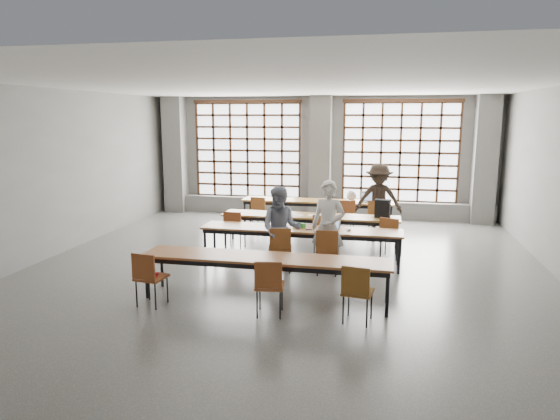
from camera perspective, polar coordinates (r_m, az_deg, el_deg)
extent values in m
plane|color=#4E4E4B|center=(9.84, 0.69, -6.64)|extent=(11.00, 11.00, 0.00)
plane|color=silver|center=(9.41, 0.74, 14.15)|extent=(11.00, 11.00, 0.00)
plane|color=#626260|center=(14.87, 4.80, 6.12)|extent=(10.00, 0.00, 10.00)
plane|color=#626260|center=(4.30, -13.55, -5.65)|extent=(10.00, 0.00, 10.00)
plane|color=#626260|center=(11.51, -24.58, 3.84)|extent=(0.00, 11.00, 11.00)
cube|color=#5B5B58|center=(15.80, -11.85, 6.20)|extent=(0.60, 0.55, 3.50)
cube|color=#5B5B58|center=(14.60, 4.66, 6.03)|extent=(0.60, 0.55, 3.50)
cube|color=#5B5B58|center=(14.74, 22.37, 5.31)|extent=(0.60, 0.55, 3.50)
cube|color=white|center=(15.28, -3.67, 6.82)|extent=(3.20, 0.02, 2.80)
cube|color=black|center=(15.20, -3.75, 6.80)|extent=(3.20, 0.05, 2.80)
cube|color=black|center=(15.37, -3.68, 1.40)|extent=(3.32, 0.07, 0.10)
cube|color=black|center=(15.17, -3.81, 12.27)|extent=(3.32, 0.07, 0.10)
cube|color=white|center=(14.74, 13.56, 6.40)|extent=(3.20, 0.02, 2.80)
cube|color=black|center=(14.66, 13.57, 6.38)|extent=(3.20, 0.05, 2.80)
cube|color=black|center=(14.84, 13.33, 0.79)|extent=(3.32, 0.07, 0.10)
cube|color=black|center=(14.63, 13.83, 12.05)|extent=(3.32, 0.07, 0.10)
cube|color=#5B5B58|center=(14.87, 4.61, 0.29)|extent=(9.80, 0.35, 0.50)
cube|color=brown|center=(13.27, 4.28, 1.04)|extent=(4.00, 0.70, 0.04)
cube|color=black|center=(13.28, 4.27, 0.78)|extent=(3.90, 0.64, 0.08)
cylinder|color=black|center=(13.43, -4.05, -0.42)|extent=(0.05, 0.05, 0.69)
cylinder|color=black|center=(13.98, -3.41, 0.03)|extent=(0.05, 0.05, 0.69)
cylinder|color=black|center=(12.94, 12.54, -1.08)|extent=(0.05, 0.05, 0.69)
cylinder|color=black|center=(13.51, 12.51, -0.59)|extent=(0.05, 0.05, 0.69)
cube|color=brown|center=(11.28, 3.46, -0.68)|extent=(4.00, 0.70, 0.04)
cube|color=black|center=(11.29, 3.45, -0.98)|extent=(3.90, 0.64, 0.08)
cylinder|color=black|center=(11.51, -6.28, -2.35)|extent=(0.05, 0.05, 0.69)
cylinder|color=black|center=(12.05, -5.43, -1.74)|extent=(0.05, 0.05, 0.69)
cylinder|color=black|center=(10.97, 13.20, -3.23)|extent=(0.05, 0.05, 0.69)
cylinder|color=black|center=(11.54, 13.14, -2.54)|extent=(0.05, 0.05, 0.69)
cube|color=brown|center=(9.96, 2.40, -2.21)|extent=(4.00, 0.70, 0.04)
cube|color=black|center=(9.97, 2.39, -2.55)|extent=(3.90, 0.64, 0.08)
cylinder|color=black|center=(10.25, -8.56, -4.04)|extent=(0.05, 0.05, 0.69)
cylinder|color=black|center=(10.78, -7.50, -3.28)|extent=(0.05, 0.05, 0.69)
cylinder|color=black|center=(9.65, 13.46, -5.16)|extent=(0.05, 0.05, 0.69)
cylinder|color=black|center=(10.21, 13.38, -4.28)|extent=(0.05, 0.05, 0.69)
cube|color=brown|center=(7.98, -1.71, -5.50)|extent=(4.00, 0.70, 0.04)
cube|color=black|center=(7.99, -1.71, -5.91)|extent=(3.90, 0.64, 0.08)
cylinder|color=black|center=(8.47, -15.02, -7.49)|extent=(0.05, 0.05, 0.69)
cylinder|color=black|center=(8.96, -13.35, -6.39)|extent=(0.05, 0.05, 0.69)
cylinder|color=black|center=(7.61, 12.18, -9.44)|extent=(0.05, 0.05, 0.69)
cylinder|color=black|center=(8.16, 12.16, -8.05)|extent=(0.05, 0.05, 0.69)
cube|color=brown|center=(13.04, -2.17, -0.28)|extent=(0.49, 0.49, 0.04)
cube|color=brown|center=(12.82, -2.54, 0.58)|extent=(0.40, 0.10, 0.40)
cylinder|color=black|center=(13.08, -2.16, -1.24)|extent=(0.02, 0.02, 0.45)
cube|color=brown|center=(12.70, 7.51, -0.66)|extent=(0.51, 0.51, 0.04)
cube|color=brown|center=(12.46, 7.70, 0.20)|extent=(0.39, 0.13, 0.40)
cylinder|color=black|center=(12.74, 7.49, -1.65)|extent=(0.02, 0.02, 0.45)
cube|color=brown|center=(12.67, 11.12, -0.80)|extent=(0.52, 0.52, 0.04)
cube|color=brown|center=(12.43, 10.89, 0.08)|extent=(0.39, 0.14, 0.40)
cylinder|color=black|center=(12.71, 11.09, -1.79)|extent=(0.02, 0.02, 0.45)
cube|color=brown|center=(11.15, -5.14, -2.20)|extent=(0.43, 0.43, 0.04)
cube|color=brown|center=(10.92, -5.49, -1.25)|extent=(0.40, 0.04, 0.40)
cylinder|color=black|center=(11.21, -5.12, -3.32)|extent=(0.02, 0.02, 0.45)
cube|color=brown|center=(10.75, 5.13, -2.69)|extent=(0.51, 0.51, 0.04)
cube|color=brown|center=(10.52, 4.77, -1.70)|extent=(0.40, 0.12, 0.40)
cylinder|color=black|center=(10.81, 5.11, -3.85)|extent=(0.02, 0.02, 0.45)
cube|color=brown|center=(10.69, 12.61, -2.99)|extent=(0.53, 0.53, 0.04)
cube|color=brown|center=(10.45, 12.34, -2.00)|extent=(0.39, 0.15, 0.40)
cylinder|color=black|center=(10.75, 12.56, -4.15)|extent=(0.02, 0.02, 0.45)
cube|color=brown|center=(9.55, 0.06, -4.38)|extent=(0.49, 0.49, 0.04)
cube|color=brown|center=(9.30, 0.03, -3.33)|extent=(0.40, 0.10, 0.40)
cylinder|color=black|center=(9.61, 0.06, -5.67)|extent=(0.02, 0.02, 0.45)
cube|color=brown|center=(9.41, 5.45, -4.65)|extent=(0.44, 0.44, 0.04)
cube|color=brown|center=(9.16, 5.39, -3.59)|extent=(0.40, 0.05, 0.40)
cylinder|color=black|center=(9.48, 5.43, -5.96)|extent=(0.02, 0.02, 0.45)
cube|color=brown|center=(8.12, -14.48, -7.47)|extent=(0.47, 0.47, 0.04)
cube|color=brown|center=(7.90, -15.36, -6.29)|extent=(0.40, 0.08, 0.40)
cylinder|color=black|center=(8.19, -14.40, -8.97)|extent=(0.02, 0.02, 0.45)
cube|color=brown|center=(7.50, -1.18, -8.65)|extent=(0.47, 0.47, 0.04)
cube|color=brown|center=(7.24, -1.35, -7.45)|extent=(0.40, 0.08, 0.40)
cylinder|color=black|center=(7.58, -1.17, -10.25)|extent=(0.02, 0.02, 0.45)
cube|color=brown|center=(7.34, 8.90, -9.23)|extent=(0.48, 0.48, 0.04)
cube|color=brown|center=(7.08, 8.61, -8.01)|extent=(0.40, 0.09, 0.40)
cylinder|color=black|center=(7.42, 8.85, -10.87)|extent=(0.02, 0.02, 0.45)
imported|color=silver|center=(9.36, 5.54, -2.00)|extent=(0.72, 0.54, 1.77)
imported|color=#182549|center=(9.51, 0.13, -2.17)|extent=(0.82, 0.66, 1.63)
imported|color=black|center=(12.64, 11.20, 1.20)|extent=(1.17, 0.69, 1.78)
cube|color=#ABABB0|center=(9.93, 5.58, -2.11)|extent=(0.44, 0.40, 0.02)
cube|color=black|center=(9.92, 5.55, -2.06)|extent=(0.35, 0.31, 0.00)
cube|color=#ABABB0|center=(10.01, 6.07, -1.31)|extent=(0.35, 0.24, 0.26)
cube|color=#89B7ED|center=(10.01, 6.02, -1.46)|extent=(0.29, 0.20, 0.21)
cube|color=#B3B2B7|center=(13.21, 10.12, 0.99)|extent=(0.43, 0.37, 0.02)
cube|color=black|center=(13.20, 10.14, 1.03)|extent=(0.34, 0.28, 0.00)
cube|color=#B3B2B7|center=(13.32, 9.94, 1.60)|extent=(0.36, 0.19, 0.26)
cube|color=#90B5F9|center=(13.31, 9.95, 1.48)|extent=(0.31, 0.16, 0.21)
ellipsoid|color=silver|center=(9.82, 7.86, -2.25)|extent=(0.10, 0.07, 0.04)
cube|color=#2F812A|center=(10.03, 2.19, -1.74)|extent=(0.27, 0.17, 0.09)
cube|color=black|center=(9.83, 3.34, -2.23)|extent=(0.14, 0.08, 0.01)
cube|color=white|center=(11.43, 0.52, -0.41)|extent=(0.35, 0.30, 0.00)
cube|color=silver|center=(11.28, 1.91, -0.56)|extent=(0.35, 0.30, 0.00)
cube|color=silver|center=(11.26, 3.96, -0.59)|extent=(0.33, 0.26, 0.00)
cube|color=black|center=(11.18, 11.65, 0.16)|extent=(0.35, 0.26, 0.40)
ellipsoid|color=silver|center=(13.21, 8.19, 1.63)|extent=(0.29, 0.25, 0.29)
cube|color=#B2151D|center=(8.10, -14.50, -7.14)|extent=(0.20, 0.09, 0.06)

